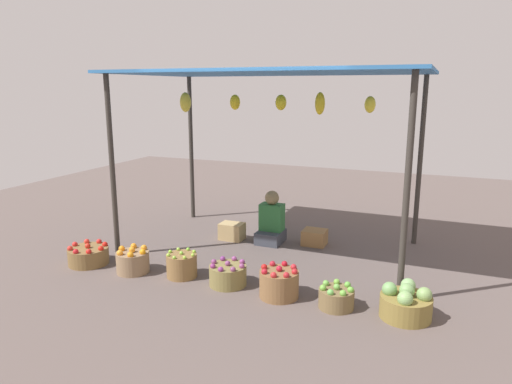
{
  "coord_description": "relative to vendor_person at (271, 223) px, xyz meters",
  "views": [
    {
      "loc": [
        2.23,
        -5.96,
        2.26
      ],
      "look_at": [
        0.0,
        -0.57,
        0.95
      ],
      "focal_mm": 32.82,
      "sensor_mm": 36.0,
      "label": 1
    }
  ],
  "objects": [
    {
      "name": "basket_red_tomatoes",
      "position": [
        -1.9,
        -1.74,
        -0.18
      ],
      "size": [
        0.51,
        0.51,
        0.28
      ],
      "color": "brown",
      "rests_on": "ground"
    },
    {
      "name": "ground_plane",
      "position": [
        0.1,
        -0.28,
        -0.3
      ],
      "size": [
        14.0,
        14.0,
        0.0
      ],
      "primitive_type": "plane",
      "color": "#5C4F4B"
    },
    {
      "name": "basket_limes",
      "position": [
        -0.55,
        -1.63,
        -0.15
      ],
      "size": [
        0.37,
        0.37,
        0.32
      ],
      "color": "olive",
      "rests_on": "ground"
    },
    {
      "name": "basket_red_apples",
      "position": [
        0.74,
        -1.71,
        -0.14
      ],
      "size": [
        0.43,
        0.43,
        0.36
      ],
      "color": "brown",
      "rests_on": "ground"
    },
    {
      "name": "market_stall_structure",
      "position": [
        0.09,
        -0.27,
        2.0
      ],
      "size": [
        4.04,
        2.37,
        2.47
      ],
      "color": "#38332D",
      "rests_on": "ground"
    },
    {
      "name": "basket_green_apples",
      "position": [
        1.38,
        -1.73,
        -0.19
      ],
      "size": [
        0.37,
        0.37,
        0.26
      ],
      "color": "brown",
      "rests_on": "ground"
    },
    {
      "name": "wooden_crate_near_vendor",
      "position": [
        -0.6,
        -0.11,
        -0.17
      ],
      "size": [
        0.35,
        0.26,
        0.25
      ],
      "primitive_type": "cube",
      "color": "tan",
      "rests_on": "ground"
    },
    {
      "name": "basket_oranges",
      "position": [
        -1.19,
        -1.74,
        -0.16
      ],
      "size": [
        0.41,
        0.41,
        0.33
      ],
      "color": "#8C6F50",
      "rests_on": "ground"
    },
    {
      "name": "wooden_crate_stacked_rear",
      "position": [
        0.63,
        0.13,
        -0.19
      ],
      "size": [
        0.33,
        0.3,
        0.22
      ],
      "primitive_type": "cube",
      "color": "olive",
      "rests_on": "ground"
    },
    {
      "name": "vendor_person",
      "position": [
        0.0,
        0.0,
        0.0
      ],
      "size": [
        0.36,
        0.44,
        0.78
      ],
      "color": "#3B404A",
      "rests_on": "ground"
    },
    {
      "name": "basket_cabbages",
      "position": [
        2.07,
        -1.68,
        -0.15
      ],
      "size": [
        0.51,
        0.51,
        0.36
      ],
      "color": "olive",
      "rests_on": "ground"
    },
    {
      "name": "basket_purple_onions",
      "position": [
        0.08,
        -1.64,
        -0.17
      ],
      "size": [
        0.44,
        0.44,
        0.3
      ],
      "color": "olive",
      "rests_on": "ground"
    }
  ]
}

